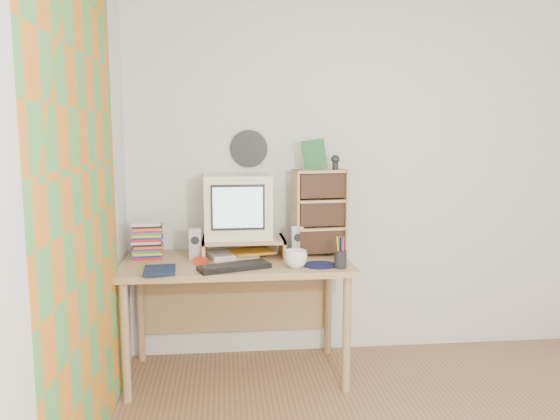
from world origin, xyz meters
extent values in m
plane|color=white|center=(0.00, 1.75, 1.25)|extent=(3.50, 0.00, 3.50)
plane|color=white|center=(-1.75, 0.00, 1.25)|extent=(0.00, 3.50, 3.50)
plane|color=orange|center=(-1.71, 0.48, 1.15)|extent=(0.00, 2.20, 2.20)
cylinder|color=black|center=(-0.93, 1.73, 1.43)|extent=(0.25, 0.02, 0.25)
cube|color=tan|center=(-1.03, 1.38, 0.73)|extent=(1.40, 0.70, 0.04)
cube|color=tan|center=(-1.03, 1.71, 0.38)|extent=(1.33, 0.02, 0.41)
cylinder|color=tan|center=(-1.67, 1.09, 0.35)|extent=(0.05, 0.05, 0.71)
cylinder|color=tan|center=(-0.39, 1.09, 0.35)|extent=(0.05, 0.05, 0.71)
cylinder|color=tan|center=(-1.67, 1.67, 0.35)|extent=(0.05, 0.05, 0.71)
cylinder|color=tan|center=(-0.39, 1.67, 0.35)|extent=(0.05, 0.05, 0.71)
cube|color=tan|center=(-1.23, 1.48, 0.81)|extent=(0.02, 0.30, 0.12)
cube|color=tan|center=(-0.73, 1.48, 0.81)|extent=(0.02, 0.30, 0.12)
cube|color=tan|center=(-0.98, 1.48, 0.86)|extent=(0.52, 0.30, 0.02)
cube|color=silver|center=(-1.02, 1.53, 1.07)|extent=(0.43, 0.43, 0.40)
cube|color=#B4B4BA|center=(-1.28, 1.42, 0.85)|extent=(0.08, 0.08, 0.20)
cube|color=#B4B4BA|center=(-0.64, 1.45, 0.85)|extent=(0.08, 0.08, 0.20)
cube|color=black|center=(-1.05, 1.15, 0.76)|extent=(0.44, 0.27, 0.03)
cube|color=tan|center=(-0.49, 1.49, 1.03)|extent=(0.35, 0.21, 0.55)
imported|color=white|center=(-0.69, 1.16, 0.80)|extent=(0.17, 0.17, 0.10)
imported|color=#101C3A|center=(-1.56, 1.12, 0.77)|extent=(0.23, 0.18, 0.04)
cylinder|color=#101437|center=(-0.53, 1.20, 0.75)|extent=(0.25, 0.25, 0.00)
cube|color=#B92E13|center=(-1.24, 1.30, 0.77)|extent=(0.09, 0.07, 0.04)
cube|color=#185623|center=(-0.52, 1.51, 1.40)|extent=(0.15, 0.05, 0.19)
camera|label=1|loc=(-1.10, -1.94, 1.53)|focal=35.00mm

